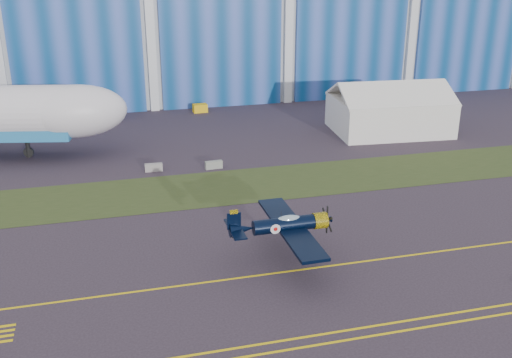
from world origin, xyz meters
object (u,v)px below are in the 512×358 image
object	(u,v)px
warbird	(284,225)
shipping_container	(98,113)
tug	(200,108)
tent	(390,106)

from	to	relation	value
warbird	shipping_container	xyz separation A→B (m)	(-14.11, 47.80, -1.89)
shipping_container	tug	bearing A→B (deg)	23.98
shipping_container	warbird	bearing A→B (deg)	-55.33
tent	tug	xyz separation A→B (m)	(-23.82, 17.20, -2.96)
tent	shipping_container	bearing A→B (deg)	162.88
shipping_container	tug	size ratio (longest dim) A/B	2.74
warbird	shipping_container	distance (m)	49.88
tug	warbird	bearing A→B (deg)	-95.98
warbird	tent	distance (m)	40.91
tent	shipping_container	world-z (taller)	tent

